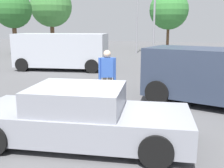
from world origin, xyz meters
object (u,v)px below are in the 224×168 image
light_post_mid (137,4)px  pedestrian (107,72)px  light_post_near (155,2)px  sedan_foreground (81,117)px  van_white (61,50)px  suv_dark (219,75)px

light_post_mid → pedestrian: bearing=-79.6°
pedestrian → light_post_near: bearing=-20.2°
sedan_foreground → van_white: van_white is taller
suv_dark → light_post_near: 11.20m
suv_dark → light_post_near: size_ratio=0.80×
pedestrian → light_post_near: 11.35m
sedan_foreground → pedestrian: pedestrian is taller
suv_dark → pedestrian: suv_dark is taller
suv_dark → light_post_near: light_post_near is taller
van_white → light_post_near: light_post_near is taller
van_white → light_post_mid: (1.80, 11.30, 3.46)m
suv_dark → light_post_mid: (-6.57, 16.25, 3.60)m
pedestrian → light_post_near: (-0.42, 10.90, 3.12)m
suv_dark → sedan_foreground: bearing=66.2°
pedestrian → sedan_foreground: bearing=166.7°
van_white → light_post_near: size_ratio=0.90×
van_white → light_post_mid: 11.95m
sedan_foreground → suv_dark: bearing=43.7°
sedan_foreground → van_white: 10.41m
van_white → pedestrian: van_white is taller
suv_dark → light_post_mid: bearing=-54.9°
sedan_foreground → pedestrian: 3.11m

